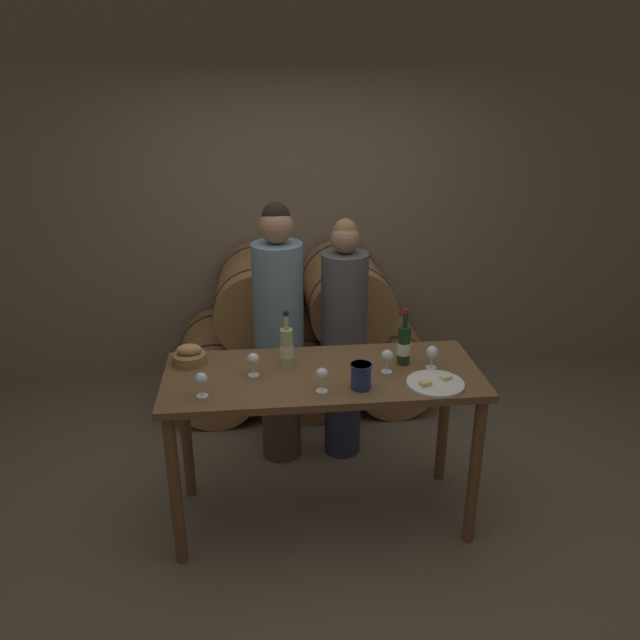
% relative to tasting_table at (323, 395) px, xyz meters
% --- Properties ---
extents(ground_plane, '(10.00, 10.00, 0.00)m').
position_rel_tasting_table_xyz_m(ground_plane, '(0.00, 0.00, -0.81)').
color(ground_plane, '#726654').
extents(stone_wall_back, '(10.00, 0.12, 3.20)m').
position_rel_tasting_table_xyz_m(stone_wall_back, '(0.00, 2.03, 0.79)').
color(stone_wall_back, gray).
rests_on(stone_wall_back, ground_plane).
extents(barrel_stack, '(1.96, 0.91, 1.19)m').
position_rel_tasting_table_xyz_m(barrel_stack, '(-0.00, 1.45, -0.28)').
color(barrel_stack, '#9E7042').
rests_on(barrel_stack, ground_plane).
extents(tasting_table, '(1.70, 0.69, 0.94)m').
position_rel_tasting_table_xyz_m(tasting_table, '(0.00, 0.00, 0.00)').
color(tasting_table, brown).
rests_on(tasting_table, ground_plane).
extents(person_left, '(0.32, 0.32, 1.73)m').
position_rel_tasting_table_xyz_m(person_left, '(-0.21, 0.67, 0.09)').
color(person_left, '#4C4238').
rests_on(person_left, ground_plane).
extents(person_right, '(0.29, 0.29, 1.62)m').
position_rel_tasting_table_xyz_m(person_right, '(0.21, 0.67, 0.03)').
color(person_right, '#2D334C').
rests_on(person_right, ground_plane).
extents(wine_bottle_red, '(0.07, 0.07, 0.32)m').
position_rel_tasting_table_xyz_m(wine_bottle_red, '(0.45, 0.07, 0.25)').
color(wine_bottle_red, '#193819').
rests_on(wine_bottle_red, tasting_table).
extents(wine_bottle_white, '(0.07, 0.07, 0.32)m').
position_rel_tasting_table_xyz_m(wine_bottle_white, '(-0.19, 0.10, 0.25)').
color(wine_bottle_white, '#ADBC7F').
rests_on(wine_bottle_white, tasting_table).
extents(blue_crock, '(0.11, 0.11, 0.14)m').
position_rel_tasting_table_xyz_m(blue_crock, '(0.17, -0.19, 0.21)').
color(blue_crock, navy).
rests_on(blue_crock, tasting_table).
extents(bread_basket, '(0.18, 0.18, 0.11)m').
position_rel_tasting_table_xyz_m(bread_basket, '(-0.72, 0.20, 0.18)').
color(bread_basket, olive).
rests_on(bread_basket, tasting_table).
extents(cheese_plate, '(0.30, 0.30, 0.04)m').
position_rel_tasting_table_xyz_m(cheese_plate, '(0.56, -0.20, 0.14)').
color(cheese_plate, white).
rests_on(cheese_plate, tasting_table).
extents(wine_glass_far_left, '(0.06, 0.06, 0.13)m').
position_rel_tasting_table_xyz_m(wine_glass_far_left, '(-0.62, -0.19, 0.22)').
color(wine_glass_far_left, white).
rests_on(wine_glass_far_left, tasting_table).
extents(wine_glass_left, '(0.06, 0.06, 0.13)m').
position_rel_tasting_table_xyz_m(wine_glass_left, '(-0.37, 0.01, 0.22)').
color(wine_glass_left, white).
rests_on(wine_glass_left, tasting_table).
extents(wine_glass_center, '(0.06, 0.06, 0.13)m').
position_rel_tasting_table_xyz_m(wine_glass_center, '(-0.03, -0.20, 0.22)').
color(wine_glass_center, white).
rests_on(wine_glass_center, tasting_table).
extents(wine_glass_right, '(0.06, 0.06, 0.13)m').
position_rel_tasting_table_xyz_m(wine_glass_right, '(0.34, -0.02, 0.22)').
color(wine_glass_right, white).
rests_on(wine_glass_right, tasting_table).
extents(wine_glass_far_right, '(0.06, 0.06, 0.13)m').
position_rel_tasting_table_xyz_m(wine_glass_far_right, '(0.59, 0.00, 0.22)').
color(wine_glass_far_right, white).
rests_on(wine_glass_far_right, tasting_table).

